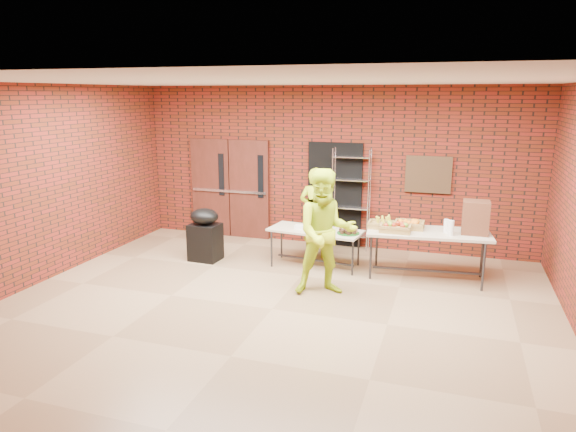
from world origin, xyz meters
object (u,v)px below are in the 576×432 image
object	(u,v)px
table_left	(315,233)
covered_grill	(205,234)
coffee_dispenser	(476,217)
volunteer_man	(326,233)
volunteer_woman	(316,213)
wire_rack	(351,199)
table_right	(428,235)

from	to	relation	value
table_left	covered_grill	world-z (taller)	covered_grill
table_left	coffee_dispenser	world-z (taller)	coffee_dispenser
coffee_dispenser	table_left	bearing A→B (deg)	-178.60
covered_grill	volunteer_man	size ratio (longest dim) A/B	0.50
coffee_dispenser	volunteer_man	xyz separation A→B (m)	(-2.17, -1.25, -0.11)
table_left	volunteer_woman	size ratio (longest dim) A/B	1.01
wire_rack	covered_grill	distance (m)	2.93
covered_grill	volunteer_man	xyz separation A→B (m)	(2.52, -0.89, 0.48)
covered_grill	volunteer_man	bearing A→B (deg)	-16.39
volunteer_man	volunteer_woman	bearing A→B (deg)	87.68
covered_grill	volunteer_woman	world-z (taller)	volunteer_woman
table_right	wire_rack	bearing A→B (deg)	134.13
wire_rack	volunteer_woman	distance (m)	0.90
wire_rack	coffee_dispenser	size ratio (longest dim) A/B	3.71
wire_rack	coffee_dispenser	distance (m)	2.59
covered_grill	table_left	bearing A→B (deg)	11.38
table_right	covered_grill	size ratio (longest dim) A/B	2.10
table_right	table_left	bearing A→B (deg)	173.26
table_left	volunteer_woman	world-z (taller)	volunteer_woman
volunteer_woman	table_right	bearing A→B (deg)	167.03
wire_rack	table_right	world-z (taller)	wire_rack
wire_rack	table_right	bearing A→B (deg)	-40.96
volunteer_woman	volunteer_man	xyz separation A→B (m)	(0.63, -1.75, 0.12)
table_right	volunteer_woman	size ratio (longest dim) A/B	1.21
table_right	coffee_dispenser	size ratio (longest dim) A/B	3.82
coffee_dispenser	volunteer_man	size ratio (longest dim) A/B	0.28
coffee_dispenser	table_right	bearing A→B (deg)	-173.51
table_left	coffee_dispenser	xyz separation A→B (m)	(2.66, 0.06, 0.47)
wire_rack	table_right	xyz separation A→B (m)	(1.56, -1.29, -0.25)
wire_rack	table_left	bearing A→B (deg)	-107.65
covered_grill	volunteer_woman	xyz separation A→B (m)	(1.89, 0.85, 0.36)
wire_rack	coffee_dispenser	xyz separation A→B (m)	(2.28, -1.21, 0.08)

